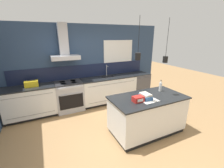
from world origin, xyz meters
TOP-DOWN VIEW (x-y plane):
  - ground_plane at (0.00, 0.00)m, footprint 16.00×16.00m
  - wall_back at (-0.03, 2.00)m, footprint 5.60×2.45m
  - counter_run_left at (-1.69, 1.69)m, footprint 1.36×0.64m
  - counter_run_sink at (0.73, 1.69)m, footprint 1.91×0.64m
  - oven_range at (-0.62, 1.69)m, footprint 0.80×0.66m
  - dishwasher at (1.99, 1.69)m, footprint 0.63×0.65m
  - kitchen_island at (0.83, -0.28)m, footprint 1.74×0.93m
  - bottle_on_island at (1.33, -0.11)m, footprint 0.07×0.07m
  - book_stack at (0.69, -0.34)m, footprint 0.21×0.33m
  - red_supply_box at (0.46, -0.39)m, footprint 0.23×0.16m
  - paper_pile at (0.71, -0.43)m, footprint 0.38×0.35m
  - yellow_toolbox at (-1.60, 1.69)m, footprint 0.34×0.18m

SIDE VIEW (x-z plane):
  - ground_plane at x=0.00m, z-range 0.00..0.00m
  - oven_range at x=-0.62m, z-range 0.00..0.91m
  - dishwasher at x=1.99m, z-range 0.00..0.91m
  - kitchen_island at x=0.83m, z-range 0.00..0.91m
  - counter_run_left at x=-1.69m, z-range 0.01..0.92m
  - counter_run_sink at x=0.73m, z-range -0.18..1.11m
  - paper_pile at x=0.71m, z-range 0.91..0.92m
  - book_stack at x=0.69m, z-range 0.91..1.03m
  - red_supply_box at x=0.46m, z-range 0.91..1.03m
  - yellow_toolbox at x=-1.60m, z-range 0.90..1.09m
  - bottle_on_island at x=1.33m, z-range 0.88..1.17m
  - wall_back at x=-0.03m, z-range 0.05..2.65m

